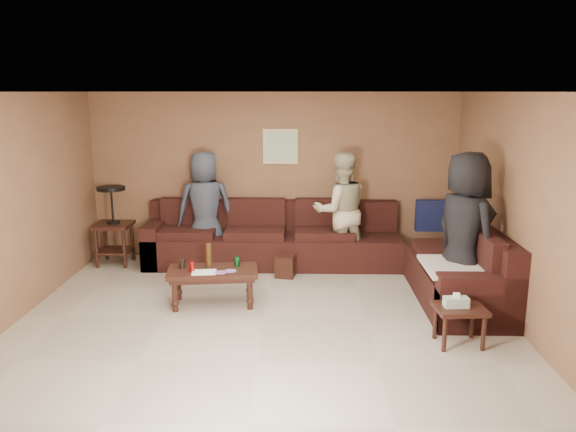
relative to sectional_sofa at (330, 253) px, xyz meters
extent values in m
plane|color=#ABA291|center=(-0.81, -1.52, -0.33)|extent=(5.50, 5.50, 0.00)
cube|color=beige|center=(-0.81, -1.52, 2.12)|extent=(5.50, 5.00, 0.10)
cube|color=brown|center=(-0.81, 0.98, 0.92)|extent=(5.50, 0.10, 2.50)
cube|color=brown|center=(-0.81, -4.02, 0.92)|extent=(5.50, 0.10, 2.50)
cube|color=brown|center=(-3.56, -1.52, 0.92)|extent=(0.10, 5.00, 2.50)
cube|color=brown|center=(1.94, -1.52, 0.92)|extent=(0.10, 5.00, 2.50)
cube|color=black|center=(-0.81, 0.53, -0.10)|extent=(3.70, 0.90, 0.45)
cube|color=black|center=(-0.81, 0.86, 0.35)|extent=(3.70, 0.24, 0.45)
cube|color=black|center=(-2.54, 0.53, -0.01)|extent=(0.24, 0.90, 0.63)
cube|color=black|center=(1.49, -0.92, -0.10)|extent=(0.90, 2.00, 0.45)
cube|color=black|center=(1.82, -0.92, 0.35)|extent=(0.24, 2.00, 0.45)
cube|color=black|center=(1.49, -1.80, -0.01)|extent=(0.90, 0.24, 0.63)
cube|color=#14193F|center=(1.49, 0.53, 0.42)|extent=(0.45, 0.14, 0.45)
cube|color=beige|center=(1.49, -1.37, 0.25)|extent=(1.00, 0.85, 0.04)
cube|color=black|center=(-1.45, -1.09, 0.09)|extent=(1.11, 0.64, 0.06)
cube|color=black|center=(-1.45, -1.09, 0.03)|extent=(1.02, 0.56, 0.05)
cylinder|color=black|center=(-1.86, -1.32, -0.13)|extent=(0.07, 0.07, 0.38)
cylinder|color=black|center=(-1.00, -1.23, -0.13)|extent=(0.07, 0.07, 0.38)
cylinder|color=black|center=(-1.90, -0.94, -0.13)|extent=(0.07, 0.07, 0.38)
cylinder|color=black|center=(-1.04, -0.85, -0.13)|extent=(0.07, 0.07, 0.38)
cylinder|color=#AC1A13|center=(-1.68, -1.16, 0.18)|extent=(0.07, 0.07, 0.12)
cylinder|color=#116323|center=(-1.17, -0.96, 0.18)|extent=(0.07, 0.07, 0.12)
cylinder|color=#39240D|center=(-1.51, -0.98, 0.26)|extent=(0.07, 0.07, 0.28)
cylinder|color=black|center=(-1.82, -1.05, 0.17)|extent=(0.08, 0.08, 0.11)
cube|color=white|center=(-1.53, -1.21, 0.12)|extent=(0.30, 0.25, 0.00)
cylinder|color=#D94C8C|center=(-1.34, -1.22, 0.12)|extent=(0.14, 0.14, 0.01)
cylinder|color=#D94C8C|center=(-1.23, -1.16, 0.12)|extent=(0.14, 0.14, 0.01)
cube|color=black|center=(-3.15, 0.50, 0.26)|extent=(0.51, 0.51, 0.05)
cube|color=black|center=(-3.15, 0.50, -0.12)|extent=(0.45, 0.45, 0.03)
cylinder|color=black|center=(-3.35, 0.30, -0.03)|extent=(0.05, 0.05, 0.59)
cylinder|color=black|center=(-2.95, 0.30, -0.03)|extent=(0.05, 0.05, 0.59)
cylinder|color=black|center=(-3.35, 0.71, -0.03)|extent=(0.05, 0.05, 0.59)
cylinder|color=black|center=(-2.95, 0.71, -0.03)|extent=(0.05, 0.05, 0.59)
cylinder|color=black|center=(-3.15, 0.50, 0.31)|extent=(0.18, 0.18, 0.03)
cylinder|color=black|center=(-3.15, 0.50, 0.56)|extent=(0.03, 0.03, 0.49)
cylinder|color=black|center=(-3.15, 0.50, 0.81)|extent=(0.41, 0.41, 0.05)
cube|color=black|center=(1.19, -2.12, 0.05)|extent=(0.52, 0.43, 0.04)
cylinder|color=black|center=(1.01, -2.29, -0.14)|extent=(0.04, 0.04, 0.38)
cylinder|color=black|center=(1.40, -2.26, -0.14)|extent=(0.04, 0.04, 0.38)
cylinder|color=black|center=(0.98, -1.99, -0.14)|extent=(0.04, 0.04, 0.38)
cylinder|color=black|center=(1.37, -1.96, -0.14)|extent=(0.04, 0.04, 0.38)
cube|color=silver|center=(1.15, -2.12, 0.13)|extent=(0.25, 0.14, 0.10)
cube|color=white|center=(1.15, -2.12, 0.20)|extent=(0.06, 0.04, 0.05)
cube|color=black|center=(-0.61, -0.03, -0.17)|extent=(0.30, 0.30, 0.30)
cube|color=#CEB881|center=(-0.71, 0.96, 1.37)|extent=(0.52, 0.03, 0.52)
cube|color=beige|center=(-0.71, 0.95, 1.37)|extent=(0.44, 0.01, 0.44)
imported|color=#2E3440|center=(-1.80, 0.57, 0.51)|extent=(0.92, 0.70, 1.68)
imported|color=#BCB38B|center=(0.17, 0.41, 0.51)|extent=(0.92, 0.78, 1.68)
imported|color=black|center=(1.48, -1.13, 0.60)|extent=(0.91, 1.07, 1.85)
camera|label=1|loc=(-0.41, -7.42, 2.18)|focal=35.00mm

